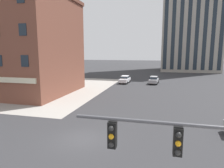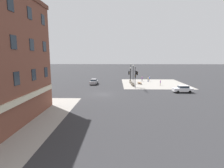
# 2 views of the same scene
# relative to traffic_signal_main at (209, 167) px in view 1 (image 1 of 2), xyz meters

# --- Properties ---
(ground_plane) EXTENTS (320.00, 320.00, 0.00)m
(ground_plane) POSITION_rel_traffic_signal_main_xyz_m (-7.64, 7.86, -3.42)
(ground_plane) COLOR #2D2D30
(sidewalk_far_corner) EXTENTS (32.00, 32.00, 0.02)m
(sidewalk_far_corner) POSITION_rel_traffic_signal_main_xyz_m (-27.64, 27.86, -3.42)
(sidewalk_far_corner) COLOR gray
(sidewalk_far_corner) RESTS_ON ground
(traffic_signal_main) EXTENTS (5.58, 2.09, 5.55)m
(traffic_signal_main) POSITION_rel_traffic_signal_main_xyz_m (0.00, 0.00, 0.00)
(traffic_signal_main) COLOR #4C4C51
(traffic_signal_main) RESTS_ON ground
(car_main_northbound_near) EXTENTS (2.09, 4.50, 1.68)m
(car_main_northbound_near) POSITION_rel_traffic_signal_main_xyz_m (-9.62, 37.96, -2.50)
(car_main_northbound_near) COLOR silver
(car_main_northbound_near) RESTS_ON ground
(car_main_southbound_far) EXTENTS (2.17, 4.53, 1.68)m
(car_main_southbound_far) POSITION_rel_traffic_signal_main_xyz_m (-3.19, 38.52, -2.50)
(car_main_southbound_far) COLOR #99999E
(car_main_southbound_far) RESTS_ON ground
(storefront_block_near_corner) EXTENTS (20.63, 15.52, 16.23)m
(storefront_block_near_corner) POSITION_rel_traffic_signal_main_xyz_m (-26.75, 23.42, 4.71)
(storefront_block_near_corner) COLOR brown
(storefront_block_near_corner) RESTS_ON ground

